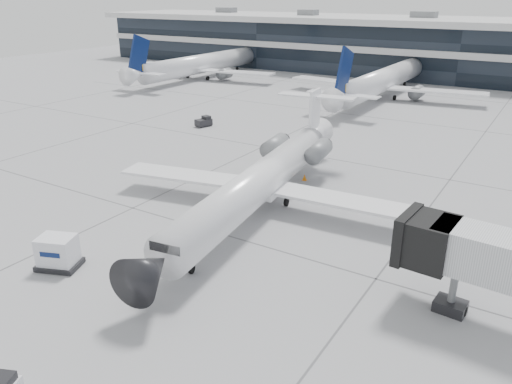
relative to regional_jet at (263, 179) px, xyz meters
The scene contains 8 objects.
ground 6.13m from the regional_jet, 77.24° to the right, with size 220.00×220.00×0.00m, color gray.
terminal 76.59m from the regional_jet, 89.07° to the left, with size 170.00×22.00×10.00m, color black.
bg_jet_left 66.15m from the regional_jet, 131.46° to the left, with size 32.00×40.00×9.60m, color white, non-canonical shape.
bg_jet_center 50.06m from the regional_jet, 97.77° to the left, with size 32.00×40.00×9.60m, color white, non-canonical shape.
regional_jet is the anchor object (origin of this frame).
cargo_uld 15.78m from the regional_jet, 112.35° to the right, with size 3.00×2.64×2.04m.
traffic_cone 7.75m from the regional_jet, 90.18° to the left, with size 0.47×0.47×0.58m.
far_tug 27.18m from the regional_jet, 137.21° to the left, with size 1.73×2.28×1.29m.
Camera 1 is at (17.48, -25.64, 15.92)m, focal length 35.00 mm.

